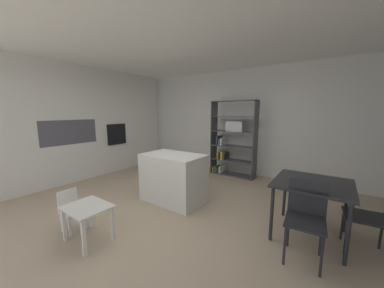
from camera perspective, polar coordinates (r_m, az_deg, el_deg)
The scene contains 13 objects.
ground_plane at distance 3.84m, azimuth -5.90°, elevation -17.31°, with size 9.70×9.70×0.00m, color tan.
ceiling_slab at distance 3.62m, azimuth -6.71°, elevation 27.27°, with size 7.05×5.67×0.06m.
back_partition at distance 5.85m, azimuth 12.33°, elevation 5.91°, with size 7.05×0.06×2.81m, color silver.
tall_cabinet_run_left at distance 6.01m, azimuth -29.42°, elevation 5.04°, with size 0.65×5.11×2.81m, color silver.
cabinet_niche_splashback at distance 5.58m, azimuth -30.84°, elevation 2.82°, with size 0.01×1.25×0.57m.
built_in_oven at distance 6.19m, azimuth -20.18°, elevation 2.61°, with size 0.06×0.57×0.58m.
kitchen_island at distance 3.97m, azimuth -5.22°, elevation -9.33°, with size 1.14×0.71×0.90m, color silver.
open_bookshelf at distance 5.53m, azimuth 10.99°, elevation 1.43°, with size 1.19×0.35×1.98m.
child_table at distance 3.13m, azimuth -27.03°, elevation -16.52°, with size 0.58×0.46×0.48m.
child_chair_left at distance 3.55m, azimuth -30.59°, elevation -15.15°, with size 0.28×0.28×0.59m.
dining_table at distance 3.23m, azimuth 30.40°, elevation -10.59°, with size 0.92×0.92×0.77m.
dining_chair_window_side at distance 3.31m, azimuth 42.49°, elevation -13.59°, with size 0.49×0.45×0.96m.
dining_chair_near at distance 2.83m, azimuth 29.10°, elevation -16.26°, with size 0.44×0.47×0.90m.
Camera 1 is at (2.28, -2.58, 1.70)m, focal length 19.20 mm.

